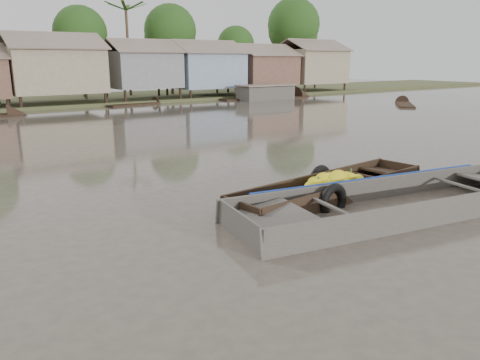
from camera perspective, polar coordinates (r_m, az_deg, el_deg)
ground at (r=10.73m, az=5.33°, el=-4.30°), size 120.00×120.00×0.00m
riverbank at (r=40.74m, az=-21.85°, el=12.98°), size 120.00×12.47×10.22m
banana_boat at (r=12.28m, az=10.89°, el=-1.08°), size 6.47×2.13×0.92m
viewer_boat at (r=11.63m, az=19.23°, el=-3.14°), size 8.85×3.69×0.69m
distant_boats at (r=37.79m, az=-4.40°, el=9.59°), size 48.79×15.05×1.38m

